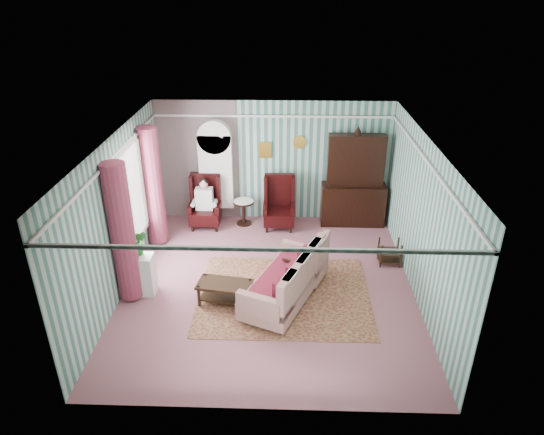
{
  "coord_description": "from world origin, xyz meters",
  "views": [
    {
      "loc": [
        0.32,
        -7.82,
        5.39
      ],
      "look_at": [
        0.04,
        0.6,
        1.18
      ],
      "focal_mm": 32.0,
      "sensor_mm": 36.0,
      "label": 1
    }
  ],
  "objects_px": {
    "wingback_left": "(205,202)",
    "nest_table": "(390,252)",
    "wingback_right": "(279,203)",
    "sofa": "(283,274)",
    "plant_stand": "(140,274)",
    "bookcase": "(216,177)",
    "seated_woman": "(205,204)",
    "round_side_table": "(244,213)",
    "coffee_table": "(225,293)",
    "dresser_hutch": "(355,178)",
    "floral_armchair": "(305,256)"
  },
  "relations": [
    {
      "from": "coffee_table",
      "to": "sofa",
      "type": "bearing_deg",
      "value": 6.43
    },
    {
      "from": "wingback_left",
      "to": "wingback_right",
      "type": "xyz_separation_m",
      "value": [
        1.75,
        0.0,
        0.0
      ]
    },
    {
      "from": "wingback_left",
      "to": "bookcase",
      "type": "bearing_deg",
      "value": 57.34
    },
    {
      "from": "dresser_hutch",
      "to": "wingback_left",
      "type": "distance_m",
      "value": 3.55
    },
    {
      "from": "dresser_hutch",
      "to": "nest_table",
      "type": "relative_size",
      "value": 4.37
    },
    {
      "from": "wingback_right",
      "to": "bookcase",
      "type": "bearing_deg",
      "value": 165.43
    },
    {
      "from": "bookcase",
      "to": "dresser_hutch",
      "type": "height_order",
      "value": "dresser_hutch"
    },
    {
      "from": "wingback_right",
      "to": "sofa",
      "type": "height_order",
      "value": "wingback_right"
    },
    {
      "from": "round_side_table",
      "to": "nest_table",
      "type": "distance_m",
      "value": 3.6
    },
    {
      "from": "seated_woman",
      "to": "floral_armchair",
      "type": "relative_size",
      "value": 1.11
    },
    {
      "from": "bookcase",
      "to": "round_side_table",
      "type": "distance_m",
      "value": 1.07
    },
    {
      "from": "floral_armchair",
      "to": "coffee_table",
      "type": "bearing_deg",
      "value": 141.45
    },
    {
      "from": "wingback_right",
      "to": "sofa",
      "type": "distance_m",
      "value": 2.9
    },
    {
      "from": "wingback_right",
      "to": "seated_woman",
      "type": "height_order",
      "value": "wingback_right"
    },
    {
      "from": "wingback_right",
      "to": "seated_woman",
      "type": "bearing_deg",
      "value": 180.0
    },
    {
      "from": "plant_stand",
      "to": "sofa",
      "type": "bearing_deg",
      "value": -3.14
    },
    {
      "from": "sofa",
      "to": "wingback_right",
      "type": "bearing_deg",
      "value": 25.52
    },
    {
      "from": "wingback_left",
      "to": "floral_armchair",
      "type": "xyz_separation_m",
      "value": [
        2.3,
        -2.19,
        -0.09
      ]
    },
    {
      "from": "bookcase",
      "to": "floral_armchair",
      "type": "distance_m",
      "value": 3.35
    },
    {
      "from": "wingback_left",
      "to": "round_side_table",
      "type": "relative_size",
      "value": 2.08
    },
    {
      "from": "wingback_right",
      "to": "coffee_table",
      "type": "distance_m",
      "value": 3.18
    },
    {
      "from": "bookcase",
      "to": "wingback_right",
      "type": "relative_size",
      "value": 1.79
    },
    {
      "from": "plant_stand",
      "to": "floral_armchair",
      "type": "bearing_deg",
      "value": 10.27
    },
    {
      "from": "round_side_table",
      "to": "nest_table",
      "type": "height_order",
      "value": "round_side_table"
    },
    {
      "from": "dresser_hutch",
      "to": "seated_woman",
      "type": "height_order",
      "value": "dresser_hutch"
    },
    {
      "from": "round_side_table",
      "to": "coffee_table",
      "type": "distance_m",
      "value": 3.17
    },
    {
      "from": "dresser_hutch",
      "to": "seated_woman",
      "type": "bearing_deg",
      "value": -175.59
    },
    {
      "from": "bookcase",
      "to": "plant_stand",
      "type": "bearing_deg",
      "value": -108.49
    },
    {
      "from": "plant_stand",
      "to": "sofa",
      "type": "xyz_separation_m",
      "value": [
        2.68,
        -0.15,
        0.15
      ]
    },
    {
      "from": "wingback_left",
      "to": "nest_table",
      "type": "xyz_separation_m",
      "value": [
        4.07,
        -1.55,
        -0.35
      ]
    },
    {
      "from": "wingback_left",
      "to": "nest_table",
      "type": "relative_size",
      "value": 2.31
    },
    {
      "from": "plant_stand",
      "to": "seated_woman",
      "type": "bearing_deg",
      "value": 73.78
    },
    {
      "from": "wingback_right",
      "to": "coffee_table",
      "type": "height_order",
      "value": "wingback_right"
    },
    {
      "from": "wingback_right",
      "to": "round_side_table",
      "type": "height_order",
      "value": "wingback_right"
    },
    {
      "from": "bookcase",
      "to": "dresser_hutch",
      "type": "distance_m",
      "value": 3.25
    },
    {
      "from": "nest_table",
      "to": "round_side_table",
      "type": "bearing_deg",
      "value": 151.8
    },
    {
      "from": "wingback_right",
      "to": "round_side_table",
      "type": "relative_size",
      "value": 2.08
    },
    {
      "from": "floral_armchair",
      "to": "plant_stand",
      "type": "bearing_deg",
      "value": 122.49
    },
    {
      "from": "bookcase",
      "to": "sofa",
      "type": "distance_m",
      "value": 3.71
    },
    {
      "from": "round_side_table",
      "to": "seated_woman",
      "type": "bearing_deg",
      "value": -170.54
    },
    {
      "from": "nest_table",
      "to": "wingback_right",
      "type": "bearing_deg",
      "value": 146.25
    },
    {
      "from": "seated_woman",
      "to": "nest_table",
      "type": "bearing_deg",
      "value": -20.85
    },
    {
      "from": "dresser_hutch",
      "to": "floral_armchair",
      "type": "height_order",
      "value": "dresser_hutch"
    },
    {
      "from": "bookcase",
      "to": "floral_armchair",
      "type": "bearing_deg",
      "value": -51.51
    },
    {
      "from": "bookcase",
      "to": "floral_armchair",
      "type": "xyz_separation_m",
      "value": [
        2.05,
        -2.58,
        -0.59
      ]
    },
    {
      "from": "coffee_table",
      "to": "bookcase",
      "type": "bearing_deg",
      "value": 99.51
    },
    {
      "from": "wingback_right",
      "to": "nest_table",
      "type": "xyz_separation_m",
      "value": [
        2.32,
        -1.55,
        -0.35
      ]
    },
    {
      "from": "nest_table",
      "to": "plant_stand",
      "type": "relative_size",
      "value": 0.68
    },
    {
      "from": "nest_table",
      "to": "sofa",
      "type": "height_order",
      "value": "sofa"
    },
    {
      "from": "wingback_left",
      "to": "plant_stand",
      "type": "distance_m",
      "value": 2.87
    }
  ]
}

